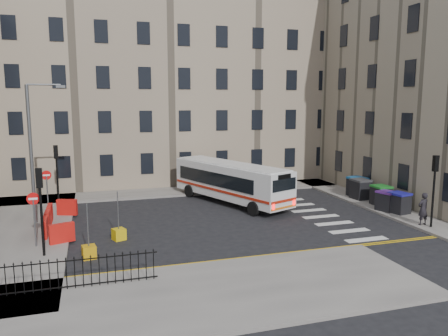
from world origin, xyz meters
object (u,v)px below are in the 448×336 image
wheelie_bin_a (399,203)px  wheelie_bin_d (361,189)px  wheelie_bin_c (381,195)px  pedestrian (423,209)px  wheelie_bin_e (357,187)px  bollard_chevron (89,252)px  wheelie_bin_b (387,201)px  bollard_yellow (119,234)px  streetlamp (31,152)px  bus (230,181)px

wheelie_bin_a → wheelie_bin_d: 4.24m
wheelie_bin_c → pedestrian: bearing=-99.1°
wheelie_bin_e → bollard_chevron: (-19.27, -7.36, -0.57)m
wheelie_bin_b → bollard_yellow: wheelie_bin_b is taller
streetlamp → wheelie_bin_a: bearing=-11.2°
wheelie_bin_b → bus: bearing=130.9°
wheelie_bin_c → bollard_yellow: (-17.67, -2.02, -0.53)m
bollard_chevron → wheelie_bin_b: bearing=9.1°
bus → wheelie_bin_b: (8.88, -5.63, -0.82)m
bus → wheelie_bin_c: (9.50, -4.20, -0.79)m
streetlamp → bollard_chevron: bearing=-65.5°
wheelie_bin_a → streetlamp: bearing=157.5°
wheelie_bin_d → pedestrian: (-0.55, -6.90, 0.22)m
bollard_yellow → wheelie_bin_d: bearing=13.2°
wheelie_bin_a → wheelie_bin_d: bearing=78.1°
bus → pedestrian: (8.75, -9.02, -0.53)m
wheelie_bin_d → pedestrian: size_ratio=0.76×
streetlamp → bollard_yellow: (4.50, -4.21, -4.04)m
bus → wheelie_bin_c: size_ratio=7.71×
wheelie_bin_b → pedestrian: (-0.14, -3.39, 0.30)m
wheelie_bin_a → bollard_chevron: (-18.93, -2.25, -0.51)m
streetlamp → bus: 13.11m
streetlamp → wheelie_bin_e: streetlamp is taller
wheelie_bin_b → wheelie_bin_c: 1.56m
wheelie_bin_d → pedestrian: bearing=-96.3°
wheelie_bin_b → wheelie_bin_e: wheelie_bin_e is taller
bus → wheelie_bin_b: bus is taller
streetlamp → bus: streetlamp is taller
streetlamp → bus: bearing=9.0°
bus → streetlamp: bearing=166.6°
wheelie_bin_a → wheelie_bin_c: size_ratio=1.02×
streetlamp → wheelie_bin_d: (21.97, -0.10, -3.46)m
bollard_yellow → bollard_chevron: same height
wheelie_bin_c → bus: bearing=156.0°
wheelie_bin_b → wheelie_bin_d: (0.41, 3.51, 0.08)m
wheelie_bin_a → pedestrian: (-0.51, -2.67, 0.28)m
bollard_yellow → bollard_chevron: (-1.50, -2.38, 0.00)m
streetlamp → bollard_yellow: size_ratio=13.57×
wheelie_bin_b → wheelie_bin_c: wheelie_bin_c is taller
wheelie_bin_b → bollard_yellow: 17.07m
wheelie_bin_a → wheelie_bin_b: (-0.37, 0.73, -0.02)m
wheelie_bin_e → bollard_chevron: bearing=-168.7°
wheelie_bin_b → bollard_chevron: 18.80m
wheelie_bin_c → pedestrian: 4.89m
wheelie_bin_a → wheelie_bin_c: (0.24, 2.16, 0.02)m
wheelie_bin_c → bollard_chevron: wheelie_bin_c is taller
wheelie_bin_a → wheelie_bin_e: 5.13m
streetlamp → wheelie_bin_a: 22.63m
bus → bollard_yellow: bus is taller
wheelie_bin_a → bollard_chevron: wheelie_bin_a is taller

